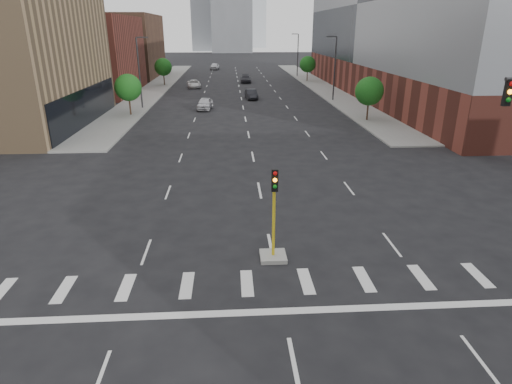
{
  "coord_description": "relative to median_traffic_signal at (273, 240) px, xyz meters",
  "views": [
    {
      "loc": [
        -1.87,
        -8.36,
        9.95
      ],
      "look_at": [
        -0.66,
        11.14,
        2.5
      ],
      "focal_mm": 30.0,
      "sensor_mm": 36.0,
      "label": 1
    }
  ],
  "objects": [
    {
      "name": "car_far_left",
      "position": [
        -8.2,
        62.57,
        -0.29
      ],
      "size": [
        2.88,
        5.19,
        1.37
      ],
      "primitive_type": "imported",
      "rotation": [
        0.0,
        0.0,
        0.13
      ],
      "color": "white",
      "rests_on": "ground"
    },
    {
      "name": "car_distant",
      "position": [
        -5.5,
        99.78,
        -0.11
      ],
      "size": [
        2.57,
        5.23,
        1.72
      ],
      "primitive_type": "imported",
      "rotation": [
        0.0,
        0.0,
        -0.11
      ],
      "color": "silver",
      "rests_on": "ground"
    },
    {
      "name": "car_near_left",
      "position": [
        -5.1,
        39.87,
        -0.21
      ],
      "size": [
        2.23,
        4.65,
        1.53
      ],
      "primitive_type": "imported",
      "rotation": [
        0.0,
        0.0,
        -0.09
      ],
      "color": "silver",
      "rests_on": "ground"
    },
    {
      "name": "streetlight_left",
      "position": [
        -13.41,
        41.03,
        4.04
      ],
      "size": [
        1.6,
        0.22,
        9.07
      ],
      "color": "#2D2D30",
      "rests_on": "ground"
    },
    {
      "name": "streetlight_right_b",
      "position": [
        13.41,
        81.03,
        4.04
      ],
      "size": [
        1.6,
        0.22,
        9.07
      ],
      "color": "#2D2D30",
      "rests_on": "ground"
    },
    {
      "name": "building_right_main",
      "position": [
        29.5,
        51.03,
        10.03
      ],
      "size": [
        24.0,
        70.0,
        22.0
      ],
      "color": "brown",
      "rests_on": "ground"
    },
    {
      "name": "tree_left_near",
      "position": [
        -14.0,
        36.03,
        2.42
      ],
      "size": [
        3.2,
        3.2,
        4.85
      ],
      "color": "#382619",
      "rests_on": "ground"
    },
    {
      "name": "car_deep_right",
      "position": [
        1.5,
        69.8,
        -0.24
      ],
      "size": [
        2.14,
        5.06,
        1.46
      ],
      "primitive_type": "imported",
      "rotation": [
        0.0,
        0.0,
        -0.02
      ],
      "color": "black",
      "rests_on": "ground"
    },
    {
      "name": "building_left_far_a",
      "position": [
        -27.5,
        57.03,
        5.03
      ],
      "size": [
        20.0,
        22.0,
        12.0
      ],
      "primitive_type": "cube",
      "color": "brown",
      "rests_on": "ground"
    },
    {
      "name": "car_mid_right",
      "position": [
        1.5,
        48.54,
        -0.26
      ],
      "size": [
        1.96,
        4.46,
        1.43
      ],
      "primitive_type": "imported",
      "rotation": [
        0.0,
        0.0,
        0.11
      ],
      "color": "black",
      "rests_on": "ground"
    },
    {
      "name": "tower_mid",
      "position": [
        0.0,
        191.03,
        21.03
      ],
      "size": [
        18.0,
        18.0,
        44.0
      ],
      "primitive_type": "cube",
      "color": "slate",
      "rests_on": "ground"
    },
    {
      "name": "building_left_far_b",
      "position": [
        -27.5,
        83.03,
        5.53
      ],
      "size": [
        20.0,
        24.0,
        13.0
      ],
      "primitive_type": "cube",
      "color": "brown",
      "rests_on": "ground"
    },
    {
      "name": "tree_left_far",
      "position": [
        -14.0,
        66.03,
        2.42
      ],
      "size": [
        3.2,
        3.2,
        4.85
      ],
      "color": "#382619",
      "rests_on": "ground"
    },
    {
      "name": "sidewalk_right_far",
      "position": [
        15.0,
        65.03,
        -0.9
      ],
      "size": [
        5.0,
        92.0,
        0.15
      ],
      "primitive_type": "cube",
      "color": "gray",
      "rests_on": "ground"
    },
    {
      "name": "sidewalk_left_far",
      "position": [
        -15.0,
        65.03,
        -0.9
      ],
      "size": [
        5.0,
        92.0,
        0.15
      ],
      "primitive_type": "cube",
      "color": "gray",
      "rests_on": "ground"
    },
    {
      "name": "median_traffic_signal",
      "position": [
        0.0,
        0.0,
        0.0
      ],
      "size": [
        1.2,
        1.2,
        4.4
      ],
      "color": "#999993",
      "rests_on": "ground"
    },
    {
      "name": "tree_right_far",
      "position": [
        14.0,
        71.03,
        2.42
      ],
      "size": [
        3.2,
        3.2,
        4.85
      ],
      "color": "#382619",
      "rests_on": "ground"
    },
    {
      "name": "tree_right_near",
      "position": [
        14.0,
        31.03,
        2.42
      ],
      "size": [
        3.2,
        3.2,
        4.85
      ],
      "color": "#382619",
      "rests_on": "ground"
    },
    {
      "name": "streetlight_right_a",
      "position": [
        13.41,
        46.03,
        4.04
      ],
      "size": [
        1.6,
        0.22,
        9.07
      ],
      "color": "#2D2D30",
      "rests_on": "ground"
    }
  ]
}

